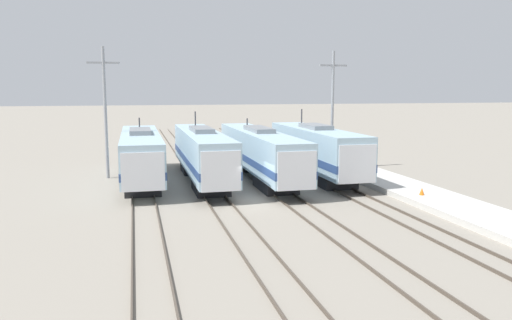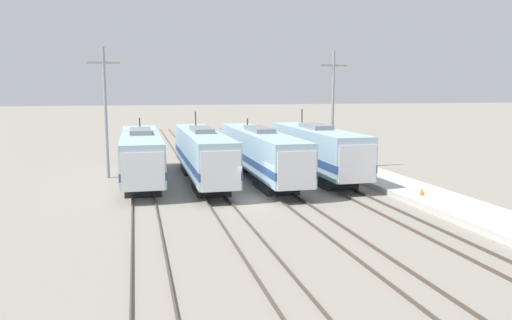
% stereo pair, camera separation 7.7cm
% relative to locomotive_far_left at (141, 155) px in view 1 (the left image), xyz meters
% --- Properties ---
extents(ground_plane, '(400.00, 400.00, 0.00)m').
position_rel_locomotive_far_left_xyz_m(ground_plane, '(7.04, -8.69, -2.15)').
color(ground_plane, gray).
extents(rail_pair_far_left, '(1.51, 120.00, 0.15)m').
position_rel_locomotive_far_left_xyz_m(rail_pair_far_left, '(0.00, -8.69, -2.08)').
color(rail_pair_far_left, '#4C4238').
rests_on(rail_pair_far_left, ground_plane).
extents(rail_pair_center_left, '(1.51, 120.00, 0.15)m').
position_rel_locomotive_far_left_xyz_m(rail_pair_center_left, '(4.69, -8.69, -2.08)').
color(rail_pair_center_left, '#4C4238').
rests_on(rail_pair_center_left, ground_plane).
extents(rail_pair_center_right, '(1.51, 120.00, 0.15)m').
position_rel_locomotive_far_left_xyz_m(rail_pair_center_right, '(9.38, -8.69, -2.08)').
color(rail_pair_center_right, '#4C4238').
rests_on(rail_pair_center_right, ground_plane).
extents(rail_pair_far_right, '(1.51, 120.00, 0.15)m').
position_rel_locomotive_far_left_xyz_m(rail_pair_far_right, '(14.07, -8.69, -2.08)').
color(rail_pair_far_right, '#4C4238').
rests_on(rail_pair_far_right, ground_plane).
extents(locomotive_far_left, '(2.95, 17.46, 4.84)m').
position_rel_locomotive_far_left_xyz_m(locomotive_far_left, '(0.00, 0.00, 0.00)').
color(locomotive_far_left, '#232326').
rests_on(locomotive_far_left, ground_plane).
extents(locomotive_center_left, '(2.76, 17.94, 5.36)m').
position_rel_locomotive_far_left_xyz_m(locomotive_center_left, '(4.69, -1.09, 0.05)').
color(locomotive_center_left, '#232326').
rests_on(locomotive_center_left, ground_plane).
extents(locomotive_center_right, '(2.81, 19.71, 4.67)m').
position_rel_locomotive_far_left_xyz_m(locomotive_center_right, '(9.38, -0.89, 0.02)').
color(locomotive_center_right, '#232326').
rests_on(locomotive_center_right, ground_plane).
extents(locomotive_far_right, '(2.99, 16.24, 5.50)m').
position_rel_locomotive_far_left_xyz_m(locomotive_far_right, '(14.07, -1.34, 0.10)').
color(locomotive_far_right, '#232326').
rests_on(locomotive_far_right, ground_plane).
extents(catenary_tower_left, '(2.55, 0.25, 10.62)m').
position_rel_locomotive_far_left_xyz_m(catenary_tower_left, '(-2.67, 2.64, 3.52)').
color(catenary_tower_left, gray).
rests_on(catenary_tower_left, ground_plane).
extents(catenary_tower_right, '(2.55, 0.25, 10.62)m').
position_rel_locomotive_far_left_xyz_m(catenary_tower_right, '(16.97, 2.64, 3.52)').
color(catenary_tower_right, gray).
rests_on(catenary_tower_right, ground_plane).
extents(platform, '(4.00, 120.00, 0.40)m').
position_rel_locomotive_far_left_xyz_m(platform, '(18.37, -8.69, -1.95)').
color(platform, beige).
rests_on(platform, ground_plane).
extents(traffic_cone, '(0.33, 0.33, 0.48)m').
position_rel_locomotive_far_left_xyz_m(traffic_cone, '(17.70, -11.07, -1.51)').
color(traffic_cone, orange).
rests_on(traffic_cone, platform).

